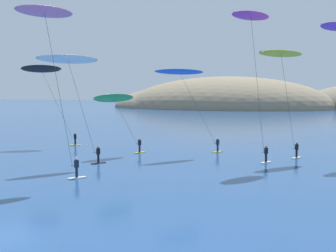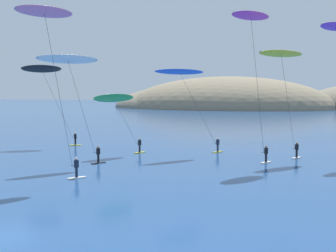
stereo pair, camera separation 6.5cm
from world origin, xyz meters
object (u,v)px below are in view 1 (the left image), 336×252
(kitesurfer_green, at_px, (116,102))
(kitesurfer_magenta, at_px, (252,27))
(kitesurfer_pink, at_px, (48,29))
(kitesurfer_white, at_px, (70,67))
(kitesurfer_black, at_px, (44,74))
(kitesurfer_blue, at_px, (183,78))
(kitesurfer_yellow, at_px, (282,61))

(kitesurfer_green, xyz_separation_m, kitesurfer_magenta, (14.71, -1.89, 7.09))
(kitesurfer_pink, bearing_deg, kitesurfer_white, 107.20)
(kitesurfer_pink, bearing_deg, kitesurfer_green, 93.42)
(kitesurfer_magenta, xyz_separation_m, kitesurfer_black, (-26.58, 6.22, -3.75))
(kitesurfer_green, distance_m, kitesurfer_pink, 15.12)
(kitesurfer_white, bearing_deg, kitesurfer_blue, 48.37)
(kitesurfer_pink, xyz_separation_m, kitesurfer_white, (-2.06, 6.64, -2.51))
(kitesurfer_magenta, distance_m, kitesurfer_yellow, 5.57)
(kitesurfer_pink, height_order, kitesurfer_yellow, kitesurfer_pink)
(kitesurfer_blue, xyz_separation_m, kitesurfer_yellow, (10.30, 0.10, 1.60))
(kitesurfer_blue, relative_size, kitesurfer_white, 0.91)
(kitesurfer_pink, xyz_separation_m, kitesurfer_magenta, (13.88, 12.01, 1.21))
(kitesurfer_pink, distance_m, kitesurfer_blue, 17.38)
(kitesurfer_green, distance_m, kitesurfer_yellow, 17.94)
(kitesurfer_green, distance_m, kitesurfer_blue, 7.74)
(kitesurfer_green, relative_size, kitesurfer_magenta, 0.48)
(kitesurfer_pink, distance_m, kitesurfer_magenta, 18.40)
(kitesurfer_black, relative_size, kitesurfer_blue, 1.10)
(kitesurfer_green, bearing_deg, kitesurfer_pink, -86.58)
(kitesurfer_green, distance_m, kitesurfer_black, 13.06)
(kitesurfer_green, bearing_deg, kitesurfer_white, -99.55)
(kitesurfer_pink, bearing_deg, kitesurfer_black, 124.86)
(kitesurfer_white, bearing_deg, kitesurfer_magenta, 18.63)
(kitesurfer_black, xyz_separation_m, kitesurfer_blue, (18.88, -2.33, -0.74))
(kitesurfer_magenta, height_order, kitesurfer_yellow, kitesurfer_magenta)
(kitesurfer_green, bearing_deg, kitesurfer_yellow, 6.91)
(kitesurfer_magenta, height_order, kitesurfer_black, kitesurfer_magenta)
(kitesurfer_green, relative_size, kitesurfer_blue, 0.72)
(kitesurfer_pink, distance_m, kitesurfer_white, 7.39)
(kitesurfer_blue, bearing_deg, kitesurfer_green, -164.10)
(kitesurfer_blue, bearing_deg, kitesurfer_black, 172.97)
(kitesurfer_pink, relative_size, kitesurfer_yellow, 1.20)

